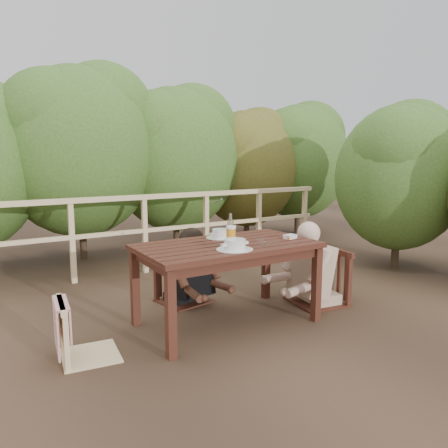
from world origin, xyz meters
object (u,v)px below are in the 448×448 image
bottle (230,227)px  butter_tub (290,237)px  chair_right (318,253)px  chair_far (183,257)px  soup_far (221,234)px  diner_right (321,236)px  tumbler (262,243)px  beer_glass (231,235)px  woman (182,244)px  table (227,284)px  chair_left (88,302)px  soup_near (235,245)px

bottle → butter_tub: (0.47, -0.29, -0.10)m
chair_right → chair_far: bearing=-115.2°
chair_right → soup_far: 1.05m
diner_right → tumbler: 0.93m
butter_tub → beer_glass: bearing=157.7°
chair_right → beer_glass: chair_right is taller
soup_far → woman: bearing=109.7°
table → chair_left: size_ratio=1.81×
chair_left → diner_right: bearing=-84.0°
diner_right → bottle: diner_right is taller
chair_far → diner_right: diner_right is taller
table → butter_tub: size_ratio=13.23×
tumbler → butter_tub: size_ratio=0.67×
butter_tub → table: bearing=157.8°
table → soup_far: soup_far is taller
woman → soup_near: bearing=78.7°
table → diner_right: diner_right is taller
soup_near → beer_glass: 0.26m
soup_far → beer_glass: bearing=-102.4°
chair_far → tumbler: bearing=-85.4°
woman → tumbler: 1.04m
diner_right → chair_left: bearing=97.6°
soup_near → soup_far: size_ratio=1.08×
soup_far → tumbler: 0.51m
chair_left → butter_tub: (1.85, -0.10, 0.32)m
soup_far → bottle: 0.13m
diner_right → beer_glass: (-1.07, 0.02, 0.10)m
chair_right → beer_glass: bearing=-83.3°
chair_far → soup_near: 1.01m
chair_far → tumbler: size_ratio=12.02×
woman → soup_far: size_ratio=4.26×
chair_right → soup_near: 1.20m
diner_right → chair_right: bearing=97.7°
soup_near → beer_glass: beer_glass is taller
woman → soup_near: size_ratio=3.96×
bottle → chair_far: bearing=112.0°
beer_glass → diner_right: bearing=-1.0°
diner_right → butter_tub: (-0.48, -0.09, 0.04)m
chair_far → bottle: 0.70m
woman → diner_right: (1.18, -0.77, 0.10)m
bottle → tumbler: 0.43m
chair_far → woman: (0.00, 0.02, 0.12)m
butter_tub → soup_near: bearing=178.8°
table → chair_right: chair_right is taller
table → soup_far: size_ratio=5.52×
diner_right → tumbler: (-0.91, -0.22, 0.06)m
woman → chair_far: bearing=78.6°
chair_left → beer_glass: (1.26, 0.01, 0.37)m
chair_left → tumbler: chair_left is taller
table → soup_near: (-0.08, -0.24, 0.41)m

